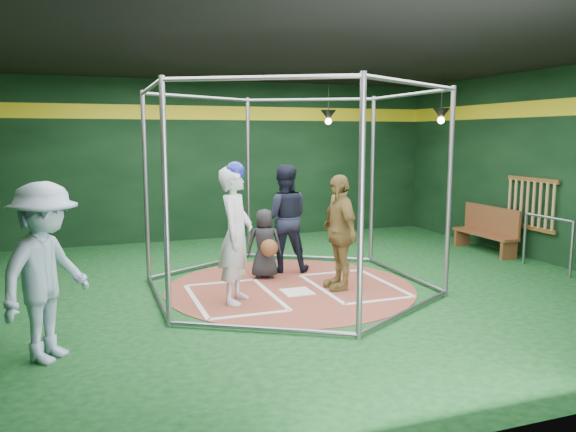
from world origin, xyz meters
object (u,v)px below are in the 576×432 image
object	(u,v)px
umpire	(284,218)
dugout_bench	(488,229)
batter_figure	(236,233)
visitor_leopard	(339,232)

from	to	relation	value
umpire	dugout_bench	distance (m)	4.39
batter_figure	dugout_bench	size ratio (longest dim) A/B	1.24
visitor_leopard	dugout_bench	distance (m)	4.23
umpire	visitor_leopard	bearing A→B (deg)	122.99
dugout_bench	batter_figure	bearing A→B (deg)	-163.67
batter_figure	visitor_leopard	size ratio (longest dim) A/B	1.13
batter_figure	dugout_bench	distance (m)	5.84
dugout_bench	visitor_leopard	bearing A→B (deg)	-159.55
batter_figure	visitor_leopard	bearing A→B (deg)	5.75
dugout_bench	umpire	bearing A→B (deg)	-178.12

